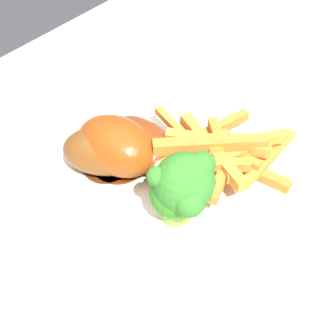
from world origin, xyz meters
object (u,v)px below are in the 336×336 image
chicken_drumstick_near (142,147)px  chicken_drumstick_far (110,151)px  dinner_plate (168,187)px  chicken_drumstick_extra (120,148)px  carrot_fries_pile (221,152)px  broccoli_floret_middle (187,182)px  dining_table (207,241)px  broccoli_floret_front (178,195)px

chicken_drumstick_near → chicken_drumstick_far: bearing=-36.6°
dinner_plate → chicken_drumstick_extra: chicken_drumstick_extra is taller
chicken_drumstick_far → chicken_drumstick_near: bearing=143.4°
carrot_fries_pile → chicken_drumstick_extra: chicken_drumstick_extra is taller
carrot_fries_pile → broccoli_floret_middle: bearing=10.0°
broccoli_floret_middle → chicken_drumstick_far: bearing=-92.9°
chicken_drumstick_far → chicken_drumstick_extra: chicken_drumstick_extra is taller
dining_table → chicken_drumstick_near: bearing=-54.5°
dinner_plate → chicken_drumstick_extra: bearing=-76.7°
dining_table → broccoli_floret_middle: bearing=14.0°
broccoli_floret_front → dining_table: bearing=-171.0°
broccoli_floret_middle → chicken_drumstick_far: 0.10m
broccoli_floret_middle → carrot_fries_pile: (-0.07, -0.01, -0.03)m
dinner_plate → chicken_drumstick_near: chicken_drumstick_near is taller
broccoli_floret_front → carrot_fries_pile: (-0.07, -0.01, -0.01)m
broccoli_floret_front → broccoli_floret_middle: broccoli_floret_middle is taller
broccoli_floret_middle → carrot_fries_pile: 0.07m
broccoli_floret_front → chicken_drumstick_extra: size_ratio=0.39×
dining_table → chicken_drumstick_extra: (0.06, -0.07, 0.16)m
dinner_plate → chicken_drumstick_far: 0.06m
dining_table → chicken_drumstick_near: chicken_drumstick_near is taller
dining_table → carrot_fries_pile: bearing=72.7°
broccoli_floret_front → chicken_drumstick_extra: broccoli_floret_front is taller
dining_table → carrot_fries_pile: size_ratio=7.86×
chicken_drumstick_far → chicken_drumstick_extra: bearing=133.5°
dinner_plate → broccoli_floret_middle: 0.07m
broccoli_floret_middle → chicken_drumstick_extra: (-0.01, -0.09, -0.02)m
broccoli_floret_front → chicken_drumstick_far: 0.09m
dining_table → broccoli_floret_middle: 0.19m
broccoli_floret_front → carrot_fries_pile: broccoli_floret_front is taller
chicken_drumstick_extra → chicken_drumstick_near: bearing=148.1°
chicken_drumstick_near → broccoli_floret_middle: bearing=68.9°
chicken_drumstick_far → carrot_fries_pile: bearing=128.2°
dining_table → chicken_drumstick_far: size_ratio=9.77×
broccoli_floret_middle → carrot_fries_pile: bearing=-170.0°
broccoli_floret_front → chicken_drumstick_near: bearing=-115.7°
chicken_drumstick_near → chicken_drumstick_extra: (0.02, -0.01, 0.01)m
dining_table → carrot_fries_pile: (0.00, 0.01, 0.15)m
dining_table → chicken_drumstick_far: 0.18m
dinner_plate → broccoli_floret_front: size_ratio=4.97×
broccoli_floret_middle → chicken_drumstick_extra: bearing=-97.7°
dining_table → broccoli_floret_middle: broccoli_floret_middle is taller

